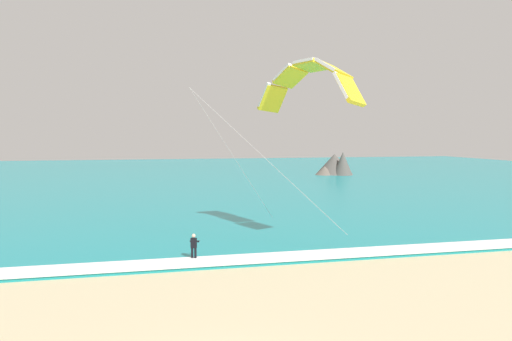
# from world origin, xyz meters

# --- Properties ---
(sea) EXTENTS (200.00, 120.00, 0.20)m
(sea) POSITION_xyz_m (0.00, 72.55, 0.10)
(sea) COLOR teal
(sea) RESTS_ON ground
(surf_foam) EXTENTS (200.00, 2.17, 0.04)m
(surf_foam) POSITION_xyz_m (0.00, 13.55, 0.22)
(surf_foam) COLOR white
(surf_foam) RESTS_ON sea
(surfboard) EXTENTS (0.91, 1.46, 0.09)m
(surfboard) POSITION_xyz_m (0.37, 14.36, 0.03)
(surfboard) COLOR #239EC6
(surfboard) RESTS_ON ground
(kitesurfer) EXTENTS (0.64, 0.64, 1.69)m
(kitesurfer) POSITION_xyz_m (0.38, 14.37, 0.94)
(kitesurfer) COLOR black
(kitesurfer) RESTS_ON ground
(kite_primary) EXTENTS (10.88, 9.32, 11.50)m
(kite_primary) POSITION_xyz_m (8.65, 17.81, 11.32)
(kite_primary) COLOR yellow
(headland_right) EXTENTS (8.08, 7.95, 4.49)m
(headland_right) POSITION_xyz_m (31.53, 68.44, 1.97)
(headland_right) COLOR #665B51
(headland_right) RESTS_ON ground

